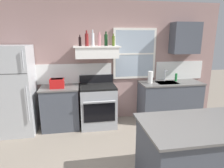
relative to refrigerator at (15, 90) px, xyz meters
The scene contains 18 objects.
back_wall 2.02m from the refrigerator, 11.29° to the left, with size 5.40×0.11×2.70m.
refrigerator is the anchor object (origin of this frame).
counter_left_of_stove 0.96m from the refrigerator, ahead, with size 0.79×0.63×0.91m.
toaster 0.83m from the refrigerator, ahead, with size 0.30×0.20×0.19m.
stove_range 1.70m from the refrigerator, ahead, with size 0.76×0.69×1.09m.
range_hood_shelf 1.81m from the refrigerator, ahead, with size 0.96×0.52×0.24m.
bottle_balsamic_dark 1.62m from the refrigerator, ahead, with size 0.06×0.06×0.22m.
bottle_red_label_wine 1.76m from the refrigerator, ahead, with size 0.07×0.07×0.31m.
bottle_clear_tall 1.87m from the refrigerator, ahead, with size 0.06×0.06×0.33m.
bottle_rose_pink 1.99m from the refrigerator, ahead, with size 0.07×0.07×0.29m.
bottle_dark_green_wine 2.11m from the refrigerator, ahead, with size 0.07×0.07×0.29m.
bottle_olive_oil_square 2.22m from the refrigerator, ahead, with size 0.06×0.06×0.25m.
counter_right_with_sink 3.38m from the refrigerator, ahead, with size 1.43×0.63×0.91m.
sink_faucet 3.26m from the refrigerator, ahead, with size 0.03×0.17×0.28m.
paper_towel_roll 2.85m from the refrigerator, ahead, with size 0.11×0.11×0.27m, color white.
dish_soap_bottle 3.54m from the refrigerator, ahead, with size 0.06×0.06×0.18m, color #268C3F.
kitchen_island 3.39m from the refrigerator, 37.14° to the right, with size 1.40×0.90×0.91m.
upper_cabinet_right 3.84m from the refrigerator, ahead, with size 0.64×0.32×0.70m.
Camera 1 is at (-0.62, -2.12, 1.94)m, focal length 30.75 mm.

